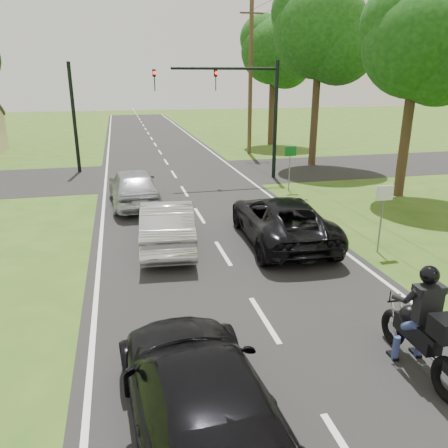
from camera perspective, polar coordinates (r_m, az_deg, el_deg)
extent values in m
plane|color=#2F5317|center=(10.03, 5.26, -12.32)|extent=(140.00, 140.00, 0.00)
cube|color=black|center=(19.06, -4.30, 2.84)|extent=(8.00, 100.00, 0.01)
cube|color=black|center=(24.84, -6.57, 6.45)|extent=(60.00, 7.00, 0.01)
torus|color=black|center=(9.65, 21.22, -12.45)|extent=(0.19, 0.74, 0.73)
torus|color=black|center=(8.55, 27.25, -17.70)|extent=(0.21, 0.80, 0.80)
cube|color=black|center=(8.98, 23.89, -12.80)|extent=(0.35, 1.06, 0.33)
sphere|color=black|center=(9.08, 23.08, -10.88)|extent=(0.38, 0.38, 0.38)
cube|color=black|center=(8.62, 25.53, -12.87)|extent=(0.40, 0.62, 0.11)
cylinder|color=silver|center=(8.86, 26.84, -16.41)|extent=(0.14, 0.89, 0.10)
cylinder|color=black|center=(9.15, 22.47, -9.16)|extent=(0.69, 0.07, 0.04)
cube|color=black|center=(8.24, 27.20, -11.97)|extent=(0.51, 0.46, 0.35)
cube|color=black|center=(8.55, 25.10, -9.42)|extent=(0.45, 0.26, 0.66)
sphere|color=black|center=(8.39, 25.28, -6.03)|extent=(0.33, 0.33, 0.33)
cylinder|color=navy|center=(9.22, 21.53, -14.85)|extent=(0.14, 0.14, 0.50)
cylinder|color=navy|center=(9.47, 24.11, -14.26)|extent=(0.14, 0.14, 0.50)
imported|color=black|center=(14.37, 7.48, 0.62)|extent=(2.78, 5.51, 1.50)
imported|color=silver|center=(13.90, -7.43, 0.00)|extent=(1.99, 4.66, 1.49)
imported|color=#AFB1B7|center=(18.77, -11.74, 4.80)|extent=(2.18, 4.81, 1.60)
imported|color=black|center=(6.76, -3.05, -21.89)|extent=(2.40, 5.20, 1.47)
cylinder|color=black|center=(23.66, 6.73, 13.19)|extent=(0.20, 0.20, 6.00)
cylinder|color=black|center=(22.78, 0.19, 19.66)|extent=(5.40, 0.14, 0.14)
imported|color=black|center=(22.67, -1.10, 18.27)|extent=(0.16, 0.36, 1.00)
imported|color=black|center=(22.22, -9.07, 18.05)|extent=(0.16, 0.36, 1.00)
sphere|color=#FF0C07|center=(22.49, -1.00, 19.11)|extent=(0.16, 0.16, 0.16)
sphere|color=#FF0C07|center=(22.04, -9.08, 18.91)|extent=(0.16, 0.16, 0.16)
cylinder|color=black|center=(26.33, -18.98, 12.87)|extent=(0.20, 0.20, 6.00)
cylinder|color=brown|center=(31.47, 3.47, 18.20)|extent=(0.28, 0.28, 10.00)
cube|color=brown|center=(31.74, 3.63, 25.81)|extent=(1.60, 0.10, 0.10)
cylinder|color=slate|center=(14.08, 19.80, 0.31)|extent=(0.05, 0.05, 2.00)
cube|color=silver|center=(13.82, 20.27, 3.82)|extent=(0.55, 0.04, 0.45)
cylinder|color=slate|center=(21.06, 8.54, 6.97)|extent=(0.05, 0.05, 2.00)
cube|color=#0C591E|center=(20.88, 8.69, 9.37)|extent=(0.55, 0.04, 0.45)
cylinder|color=#332316|center=(21.25, 22.70, 11.17)|extent=(0.44, 0.44, 5.88)
sphere|color=#12340E|center=(21.18, 23.96, 20.75)|extent=(4.50, 4.50, 4.50)
sphere|color=#12340E|center=(21.12, 26.41, 18.43)|extent=(3.60, 3.60, 3.60)
cylinder|color=#332316|center=(27.76, 11.82, 14.73)|extent=(0.44, 0.44, 7.00)
sphere|color=#12340E|center=(27.84, 12.44, 23.48)|extent=(5.40, 5.40, 5.40)
sphere|color=#12340E|center=(27.52, 14.81, 21.55)|extent=(4.32, 4.32, 4.32)
cylinder|color=#332316|center=(36.26, 6.23, 15.35)|extent=(0.44, 0.44, 6.44)
sphere|color=#12340E|center=(36.26, 6.46, 21.52)|extent=(4.95, 4.95, 4.95)
sphere|color=#12340E|center=(35.90, 8.11, 20.21)|extent=(3.96, 3.96, 3.96)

